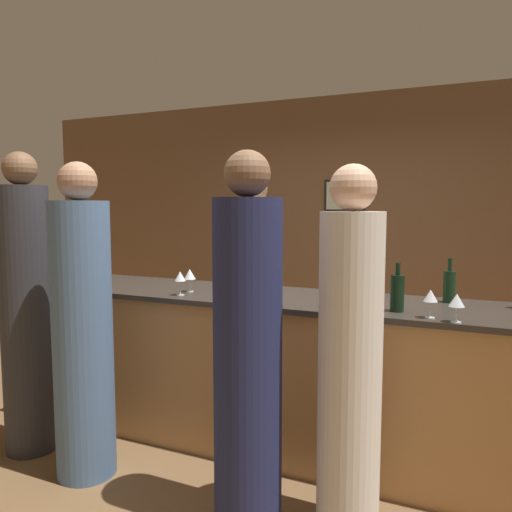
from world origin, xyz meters
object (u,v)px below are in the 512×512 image
object	(u,v)px
guest_2	(83,332)
guest_3	(350,364)
wine_bottle_0	(449,286)
guest_1	(26,313)
guest_0	(248,355)
wine_bottle_2	(397,292)
bartender	(256,297)

from	to	relation	value
guest_2	guest_3	world-z (taller)	guest_2
wine_bottle_0	guest_1	bearing A→B (deg)	-159.64
guest_1	wine_bottle_0	xyz separation A→B (m)	(2.55, 0.95, 0.21)
guest_1	guest_2	size ratio (longest dim) A/B	1.05
guest_2	guest_0	bearing A→B (deg)	-2.02
wine_bottle_0	wine_bottle_2	distance (m)	0.48
guest_1	guest_3	distance (m)	2.16
wine_bottle_2	guest_2	bearing A→B (deg)	-160.05
guest_3	wine_bottle_0	bearing A→B (deg)	66.85
guest_2	wine_bottle_2	xyz separation A→B (m)	(1.73, 0.63, 0.27)
guest_0	guest_2	distance (m)	1.11
guest_0	wine_bottle_0	distance (m)	1.41
bartender	guest_0	xyz separation A→B (m)	(0.67, -1.60, 0.02)
guest_0	guest_1	bearing A→B (deg)	175.62
bartender	guest_0	distance (m)	1.73
guest_2	wine_bottle_0	xyz separation A→B (m)	(1.99, 1.04, 0.26)
guest_0	guest_1	xyz separation A→B (m)	(-1.67, 0.13, 0.04)
guest_2	wine_bottle_0	size ratio (longest dim) A/B	6.84
guest_1	bartender	bearing A→B (deg)	55.72
guest_0	wine_bottle_0	bearing A→B (deg)	50.75
guest_2	wine_bottle_0	bearing A→B (deg)	27.53
guest_3	wine_bottle_2	world-z (taller)	guest_3
guest_1	wine_bottle_0	distance (m)	2.73
guest_0	wine_bottle_0	size ratio (longest dim) A/B	6.89
bartender	guest_1	distance (m)	1.78
bartender	guest_3	world-z (taller)	bartender
bartender	guest_0	world-z (taller)	guest_0
guest_1	wine_bottle_2	xyz separation A→B (m)	(2.30, 0.54, 0.21)
guest_0	bartender	bearing A→B (deg)	112.82
wine_bottle_2	wine_bottle_0	bearing A→B (deg)	57.99
guest_1	wine_bottle_2	distance (m)	2.37
guest_0	guest_3	world-z (taller)	guest_0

